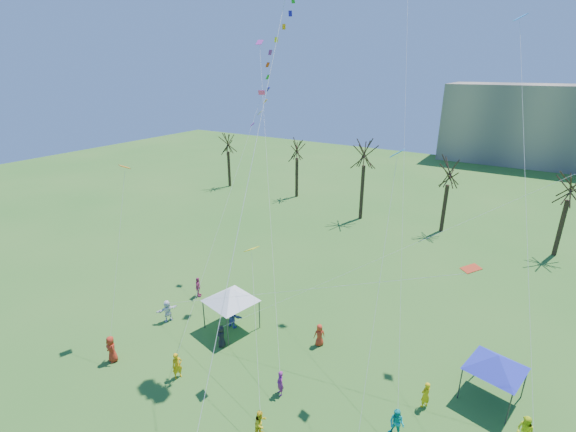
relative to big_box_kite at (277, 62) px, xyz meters
The scene contains 6 objects.
bare_tree_row 29.20m from the big_box_kite, 79.87° to the left, with size 70.93×9.16×10.71m.
big_box_kite is the anchor object (origin of this frame).
canopy_tent_white 15.93m from the big_box_kite, 156.87° to the right, with size 4.31×4.31×3.31m.
canopy_tent_blue 20.96m from the big_box_kite, ahead, with size 3.93×3.93×3.02m.
festival_crowd 18.25m from the big_box_kite, 50.48° to the right, with size 25.58×9.72×1.85m.
small_kites_aloft 5.99m from the big_box_kite, 33.45° to the left, with size 27.55×18.54×32.69m.
Camera 1 is at (9.61, -11.13, 18.09)m, focal length 25.00 mm.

